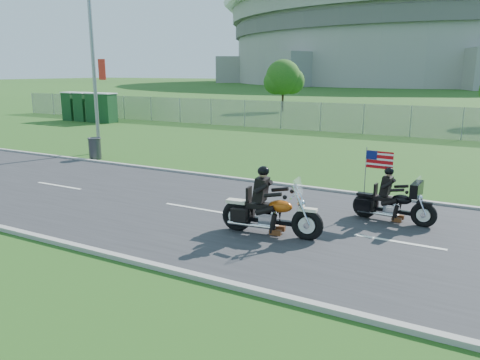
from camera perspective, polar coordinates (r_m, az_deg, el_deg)
The scene contains 15 objects.
ground at distance 13.40m, azimuth 1.70°, elevation -4.82°, with size 420.00×420.00×0.00m, color #244816.
road at distance 13.40m, azimuth 1.70°, elevation -4.74°, with size 120.00×8.00×0.04m, color #28282B.
curb_north at distance 16.96m, azimuth 7.93°, elevation -0.91°, with size 120.00×0.18×0.12m, color #9E9B93.
curb_south at distance 10.18m, azimuth -8.91°, elevation -10.69°, with size 120.00×0.18×0.12m, color #9E9B93.
fence at distance 33.31m, azimuth 9.79°, elevation 7.58°, with size 60.00×0.03×2.00m, color gray.
stadium at distance 183.54m, azimuth 21.43°, elevation 15.89°, with size 140.40×140.40×29.20m.
streetlight at distance 25.03m, azimuth -17.23°, elevation 16.05°, with size 0.90×2.46×10.00m.
porta_toilet_a at distance 39.81m, azimuth -15.82°, elevation 8.38°, with size 1.10×1.10×2.30m, color #133D1B.
porta_toilet_b at distance 40.80m, azimuth -17.24°, elevation 8.39°, with size 1.10×1.10×2.30m, color #133D1B.
porta_toilet_c at distance 41.81m, azimuth -18.60°, elevation 8.40°, with size 1.10×1.10×2.30m, color #133D1B.
porta_toilet_d at distance 42.85m, azimuth -19.89°, elevation 8.40°, with size 1.10×1.10×2.30m, color #133D1B.
tree_fence_mid at distance 49.51m, azimuth 5.34°, elevation 12.16°, with size 3.96×3.69×5.30m.
motorcycle_lead at distance 11.97m, azimuth 3.61°, elevation -4.18°, with size 2.72×0.84×1.83m.
motorcycle_follow at distance 13.64m, azimuth 18.19°, elevation -2.82°, with size 2.32×0.77×1.94m.
trash_can at distance 23.48m, azimuth -17.27°, elevation 3.66°, with size 0.58×0.58×1.00m, color #35353A.
Camera 1 is at (5.77, -11.37, 4.14)m, focal length 35.00 mm.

